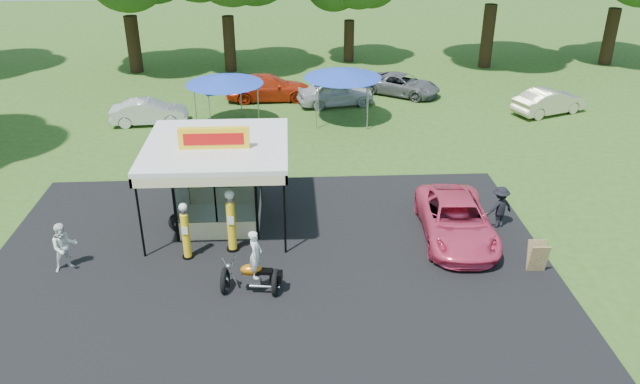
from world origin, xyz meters
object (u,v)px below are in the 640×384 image
(spectator_west, at_px, (64,247))
(gas_pump_left, at_px, (186,232))
(spectator_east_a, at_px, (500,207))
(tent_east, at_px, (343,74))
(kiosk_car, at_px, (226,187))
(bg_car_d, at_px, (402,85))
(pink_sedan, at_px, (456,220))
(gas_pump_right, at_px, (231,222))
(bg_car_b, at_px, (269,88))
(a_frame_sign, at_px, (537,257))
(bg_car_a, at_px, (149,112))
(bg_car_e, at_px, (549,102))
(tent_west, at_px, (224,80))
(motorcycle, at_px, (254,268))
(bg_car_c, at_px, (336,93))
(gas_station_kiosk, at_px, (219,181))

(spectator_west, bearing_deg, gas_pump_left, -22.96)
(spectator_east_a, relative_size, tent_east, 0.40)
(kiosk_car, height_order, bg_car_d, bg_car_d)
(pink_sedan, relative_size, spectator_west, 3.02)
(kiosk_car, bearing_deg, spectator_west, 136.87)
(gas_pump_right, distance_m, bg_car_b, 18.14)
(tent_east, bearing_deg, a_frame_sign, -71.03)
(bg_car_a, relative_size, bg_car_e, 0.94)
(tent_west, bearing_deg, bg_car_a, 172.12)
(gas_pump_left, relative_size, pink_sedan, 0.41)
(gas_pump_right, relative_size, motorcycle, 1.03)
(bg_car_b, height_order, bg_car_c, bg_car_c)
(gas_pump_left, bearing_deg, a_frame_sign, -6.84)
(bg_car_d, height_order, tent_east, tent_east)
(gas_station_kiosk, xyz_separation_m, bg_car_e, (18.05, 12.34, -1.05))
(bg_car_c, bearing_deg, a_frame_sign, -173.92)
(gas_station_kiosk, relative_size, gas_pump_right, 2.19)
(bg_car_a, xyz_separation_m, tent_west, (4.40, -0.61, 1.98))
(gas_pump_left, distance_m, tent_west, 13.91)
(spectator_east_a, bearing_deg, gas_pump_right, -12.53)
(kiosk_car, distance_m, tent_east, 11.40)
(bg_car_c, xyz_separation_m, tent_east, (0.17, -2.82, 1.96))
(a_frame_sign, bearing_deg, bg_car_c, 109.46)
(kiosk_car, xyz_separation_m, bg_car_a, (-5.09, 9.52, 0.21))
(bg_car_a, xyz_separation_m, bg_car_b, (6.62, 4.13, 0.09))
(pink_sedan, xyz_separation_m, tent_east, (-3.21, 13.49, 1.99))
(motorcycle, height_order, bg_car_d, motorcycle)
(gas_pump_left, xyz_separation_m, bg_car_b, (2.50, 18.56, -0.29))
(a_frame_sign, distance_m, bg_car_b, 22.27)
(gas_pump_right, xyz_separation_m, bg_car_e, (17.45, 14.59, -0.45))
(bg_car_e, bearing_deg, spectator_west, 101.73)
(a_frame_sign, xyz_separation_m, bg_car_a, (-16.36, 15.89, 0.12))
(bg_car_e, bearing_deg, a_frame_sign, 135.46)
(gas_station_kiosk, distance_m, bg_car_d, 19.31)
(spectator_west, bearing_deg, tent_east, 23.75)
(gas_pump_left, height_order, a_frame_sign, gas_pump_left)
(gas_station_kiosk, bearing_deg, bg_car_b, 84.52)
(gas_pump_right, relative_size, bg_car_d, 0.51)
(gas_station_kiosk, distance_m, spectator_west, 6.08)
(gas_pump_right, distance_m, bg_car_e, 22.75)
(spectator_west, bearing_deg, bg_car_d, 22.20)
(pink_sedan, height_order, spectator_west, spectator_west)
(gas_pump_left, distance_m, bg_car_e, 24.25)
(spectator_east_a, bearing_deg, bg_car_e, -137.63)
(a_frame_sign, distance_m, spectator_east_a, 3.19)
(motorcycle, distance_m, kiosk_car, 7.28)
(spectator_west, height_order, tent_west, tent_west)
(spectator_east_a, distance_m, bg_car_b, 19.30)
(kiosk_car, height_order, pink_sedan, pink_sedan)
(kiosk_car, height_order, spectator_east_a, spectator_east_a)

